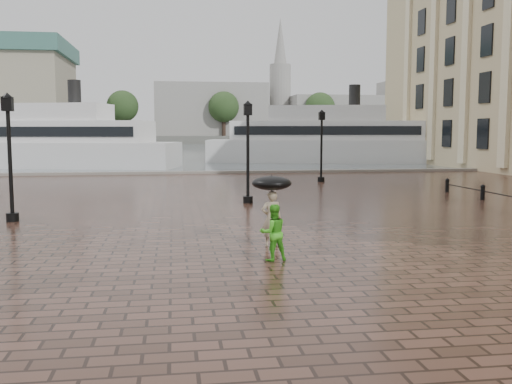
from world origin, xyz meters
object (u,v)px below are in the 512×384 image
street_lamps (148,149)px  adult_pedestrian (272,219)px  ferry_far (326,139)px  ferry_near (46,142)px  child_pedestrian (273,233)px

street_lamps → adult_pedestrian: street_lamps is taller
street_lamps → adult_pedestrian: size_ratio=13.66×
street_lamps → ferry_far: ferry_far is taller
street_lamps → ferry_near: (-9.92, 24.05, -0.03)m
street_lamps → ferry_near: bearing=112.4°
adult_pedestrian → street_lamps: bearing=-70.9°
child_pedestrian → ferry_near: ferry_near is taller
ferry_far → child_pedestrian: bearing=-93.6°
street_lamps → child_pedestrian: bearing=-76.3°
adult_pedestrian → child_pedestrian: bearing=84.1°
child_pedestrian → street_lamps: bearing=-86.1°
child_pedestrian → ferry_far: size_ratio=0.06×
child_pedestrian → ferry_near: bearing=-80.6°
ferry_near → street_lamps: bearing=-52.7°
street_lamps → ferry_far: bearing=59.6°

